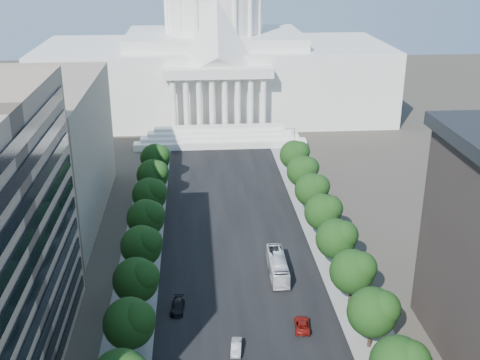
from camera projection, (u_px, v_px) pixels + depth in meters
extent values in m
cube|color=black|center=(233.00, 229.00, 129.70)|extent=(30.00, 260.00, 0.01)
cube|color=gray|center=(145.00, 232.00, 128.31)|extent=(8.00, 260.00, 0.02)
cube|color=gray|center=(320.00, 226.00, 131.08)|extent=(8.00, 260.00, 0.02)
cube|color=white|center=(215.00, 80.00, 213.22)|extent=(120.00, 50.00, 25.00)
cube|color=white|center=(214.00, 38.00, 207.90)|extent=(60.00, 40.00, 4.00)
cube|color=white|center=(218.00, 72.00, 185.24)|extent=(34.00, 8.00, 3.00)
cylinder|color=white|center=(214.00, 8.00, 204.23)|extent=(32.00, 32.00, 16.00)
cube|color=gray|center=(9.00, 154.00, 129.96)|extent=(38.00, 52.00, 30.00)
cylinder|color=#33261C|center=(131.00, 350.00, 88.89)|extent=(0.56, 0.56, 2.94)
sphere|color=black|center=(129.00, 323.00, 87.17)|extent=(7.60, 7.60, 7.60)
sphere|color=black|center=(137.00, 319.00, 86.14)|extent=(5.32, 5.32, 5.32)
cylinder|color=#33261C|center=(138.00, 305.00, 100.02)|extent=(0.56, 0.56, 2.94)
sphere|color=black|center=(136.00, 280.00, 98.30)|extent=(7.60, 7.60, 7.60)
sphere|color=black|center=(143.00, 276.00, 97.27)|extent=(5.32, 5.32, 5.32)
cylinder|color=#33261C|center=(143.00, 268.00, 111.15)|extent=(0.56, 0.56, 2.94)
sphere|color=black|center=(141.00, 246.00, 109.43)|extent=(7.60, 7.60, 7.60)
sphere|color=black|center=(148.00, 242.00, 108.40)|extent=(5.32, 5.32, 5.32)
cylinder|color=#33261C|center=(147.00, 239.00, 122.28)|extent=(0.56, 0.56, 2.94)
sphere|color=black|center=(146.00, 218.00, 120.56)|extent=(7.60, 7.60, 7.60)
sphere|color=black|center=(152.00, 214.00, 119.53)|extent=(5.32, 5.32, 5.32)
cylinder|color=#33261C|center=(151.00, 214.00, 133.41)|extent=(0.56, 0.56, 2.94)
sphere|color=black|center=(149.00, 195.00, 131.68)|extent=(7.60, 7.60, 7.60)
sphere|color=black|center=(155.00, 191.00, 130.66)|extent=(5.32, 5.32, 5.32)
cylinder|color=#33261C|center=(154.00, 193.00, 144.54)|extent=(0.56, 0.56, 2.94)
sphere|color=black|center=(152.00, 175.00, 142.81)|extent=(7.60, 7.60, 7.60)
sphere|color=black|center=(158.00, 172.00, 141.79)|extent=(5.32, 5.32, 5.32)
cylinder|color=#33261C|center=(156.00, 176.00, 155.67)|extent=(0.56, 0.56, 2.94)
sphere|color=black|center=(155.00, 158.00, 153.94)|extent=(7.60, 7.60, 7.60)
sphere|color=black|center=(160.00, 155.00, 152.92)|extent=(5.32, 5.32, 5.32)
sphere|color=black|center=(411.00, 360.00, 77.64)|extent=(5.32, 5.32, 5.32)
cylinder|color=#33261C|center=(370.00, 338.00, 91.52)|extent=(0.56, 0.56, 2.94)
sphere|color=black|center=(372.00, 312.00, 89.80)|extent=(7.60, 7.60, 7.60)
sphere|color=black|center=(383.00, 308.00, 88.77)|extent=(5.32, 5.32, 5.32)
cylinder|color=#33261C|center=(350.00, 295.00, 102.65)|extent=(0.56, 0.56, 2.94)
sphere|color=black|center=(352.00, 271.00, 100.93)|extent=(7.60, 7.60, 7.60)
sphere|color=black|center=(361.00, 267.00, 99.90)|extent=(5.32, 5.32, 5.32)
cylinder|color=#33261C|center=(334.00, 261.00, 113.78)|extent=(0.56, 0.56, 2.94)
sphere|color=black|center=(336.00, 239.00, 112.06)|extent=(7.60, 7.60, 7.60)
sphere|color=black|center=(344.00, 235.00, 111.03)|extent=(5.32, 5.32, 5.32)
cylinder|color=#33261C|center=(321.00, 233.00, 124.91)|extent=(0.56, 0.56, 2.94)
sphere|color=black|center=(323.00, 212.00, 123.18)|extent=(7.60, 7.60, 7.60)
sphere|color=black|center=(330.00, 208.00, 122.16)|extent=(5.32, 5.32, 5.32)
cylinder|color=#33261C|center=(311.00, 209.00, 136.04)|extent=(0.56, 0.56, 2.94)
sphere|color=black|center=(311.00, 190.00, 134.31)|extent=(7.60, 7.60, 7.60)
sphere|color=black|center=(318.00, 186.00, 133.29)|extent=(5.32, 5.32, 5.32)
cylinder|color=#33261C|center=(301.00, 189.00, 147.17)|extent=(0.56, 0.56, 2.94)
sphere|color=black|center=(302.00, 171.00, 145.44)|extent=(7.60, 7.60, 7.60)
sphere|color=black|center=(308.00, 168.00, 144.42)|extent=(5.32, 5.32, 5.32)
cylinder|color=#33261C|center=(294.00, 172.00, 158.30)|extent=(0.56, 0.56, 2.94)
sphere|color=black|center=(294.00, 155.00, 156.57)|extent=(7.60, 7.60, 7.60)
sphere|color=black|center=(300.00, 151.00, 155.55)|extent=(5.32, 5.32, 5.32)
cylinder|color=gray|center=(412.00, 352.00, 76.87)|extent=(2.40, 0.14, 0.14)
sphere|color=gray|center=(404.00, 353.00, 76.83)|extent=(0.44, 0.44, 0.44)
cylinder|color=gray|center=(366.00, 279.00, 101.72)|extent=(0.18, 0.18, 9.00)
cylinder|color=gray|center=(361.00, 257.00, 100.06)|extent=(2.40, 0.14, 0.14)
sphere|color=gray|center=(354.00, 258.00, 100.01)|extent=(0.44, 0.44, 0.44)
cylinder|color=gray|center=(333.00, 217.00, 124.91)|extent=(0.18, 0.18, 9.00)
cylinder|color=gray|center=(328.00, 198.00, 123.24)|extent=(2.40, 0.14, 0.14)
sphere|color=gray|center=(323.00, 199.00, 123.20)|extent=(0.44, 0.44, 0.44)
cylinder|color=gray|center=(310.00, 174.00, 148.09)|extent=(0.18, 0.18, 9.00)
cylinder|color=gray|center=(306.00, 158.00, 146.43)|extent=(2.40, 0.14, 0.14)
sphere|color=gray|center=(302.00, 158.00, 146.38)|extent=(0.44, 0.44, 0.44)
cylinder|color=gray|center=(294.00, 143.00, 171.28)|extent=(0.18, 0.18, 9.00)
cylinder|color=gray|center=(290.00, 129.00, 169.61)|extent=(2.40, 0.14, 0.14)
sphere|color=gray|center=(286.00, 129.00, 169.57)|extent=(0.44, 0.44, 0.44)
imported|color=#ADB0B5|center=(236.00, 347.00, 90.63)|extent=(2.03, 4.54, 1.45)
imported|color=maroon|center=(302.00, 325.00, 96.04)|extent=(2.95, 5.41, 1.44)
imported|color=black|center=(178.00, 306.00, 100.81)|extent=(2.58, 5.41, 1.52)
imported|color=white|center=(278.00, 266.00, 111.44)|extent=(3.22, 12.87, 3.57)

